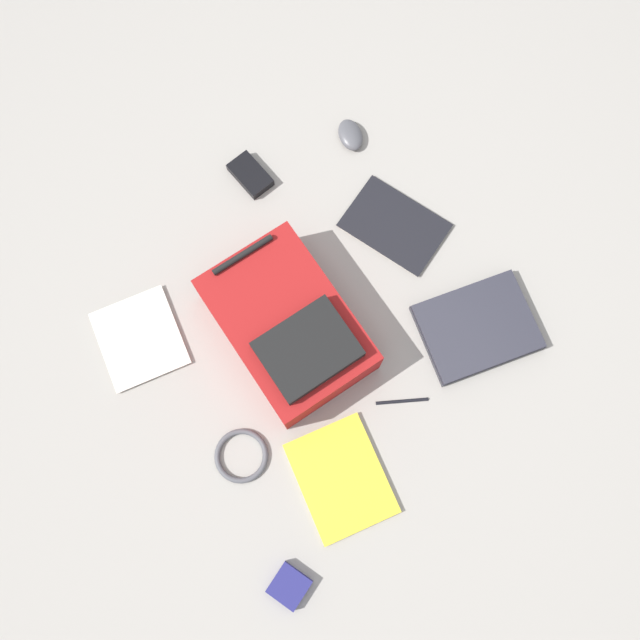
{
  "coord_description": "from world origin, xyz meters",
  "views": [
    {
      "loc": [
        -0.26,
        -0.34,
        1.78
      ],
      "look_at": [
        0.01,
        0.02,
        0.02
      ],
      "focal_mm": 37.64,
      "sensor_mm": 36.0,
      "label": 1
    }
  ],
  "objects_px": {
    "book_manual": "(394,226)",
    "power_brick": "(250,175)",
    "computer_mouse": "(350,135)",
    "cable_coil": "(241,456)",
    "book_blue": "(140,339)",
    "laptop": "(477,327)",
    "pen_black": "(402,401)",
    "book_red": "(341,478)",
    "earbud_pouch": "(289,586)",
    "backpack": "(288,327)"
  },
  "relations": [
    {
      "from": "book_manual",
      "to": "power_brick",
      "type": "bearing_deg",
      "value": 123.67
    },
    {
      "from": "computer_mouse",
      "to": "cable_coil",
      "type": "relative_size",
      "value": 0.73
    },
    {
      "from": "book_blue",
      "to": "power_brick",
      "type": "bearing_deg",
      "value": 23.03
    },
    {
      "from": "laptop",
      "to": "book_blue",
      "type": "xyz_separation_m",
      "value": [
        -0.76,
        0.52,
        -0.01
      ]
    },
    {
      "from": "pen_black",
      "to": "book_blue",
      "type": "bearing_deg",
      "value": 130.51
    },
    {
      "from": "book_red",
      "to": "book_blue",
      "type": "relative_size",
      "value": 1.13
    },
    {
      "from": "book_manual",
      "to": "computer_mouse",
      "type": "height_order",
      "value": "computer_mouse"
    },
    {
      "from": "book_manual",
      "to": "book_red",
      "type": "bearing_deg",
      "value": -138.67
    },
    {
      "from": "book_red",
      "to": "earbud_pouch",
      "type": "height_order",
      "value": "earbud_pouch"
    },
    {
      "from": "book_red",
      "to": "book_blue",
      "type": "distance_m",
      "value": 0.66
    },
    {
      "from": "book_manual",
      "to": "earbud_pouch",
      "type": "xyz_separation_m",
      "value": [
        -0.8,
        -0.61,
        0.01
      ]
    },
    {
      "from": "book_blue",
      "to": "power_brick",
      "type": "xyz_separation_m",
      "value": [
        0.52,
        0.22,
        0.01
      ]
    },
    {
      "from": "book_manual",
      "to": "cable_coil",
      "type": "xyz_separation_m",
      "value": [
        -0.71,
        -0.27,
        0.0
      ]
    },
    {
      "from": "cable_coil",
      "to": "pen_black",
      "type": "relative_size",
      "value": 1.0
    },
    {
      "from": "book_red",
      "to": "pen_black",
      "type": "relative_size",
      "value": 2.24
    },
    {
      "from": "power_brick",
      "to": "pen_black",
      "type": "distance_m",
      "value": 0.78
    },
    {
      "from": "book_blue",
      "to": "book_manual",
      "type": "bearing_deg",
      "value": -10.89
    },
    {
      "from": "backpack",
      "to": "book_blue",
      "type": "bearing_deg",
      "value": 146.32
    },
    {
      "from": "laptop",
      "to": "computer_mouse",
      "type": "bearing_deg",
      "value": 84.27
    },
    {
      "from": "book_red",
      "to": "computer_mouse",
      "type": "bearing_deg",
      "value": 51.97
    },
    {
      "from": "pen_black",
      "to": "earbud_pouch",
      "type": "height_order",
      "value": "earbud_pouch"
    },
    {
      "from": "laptop",
      "to": "earbud_pouch",
      "type": "bearing_deg",
      "value": -163.36
    },
    {
      "from": "backpack",
      "to": "earbud_pouch",
      "type": "relative_size",
      "value": 5.38
    },
    {
      "from": "book_red",
      "to": "book_manual",
      "type": "relative_size",
      "value": 0.98
    },
    {
      "from": "power_brick",
      "to": "pen_black",
      "type": "relative_size",
      "value": 0.9
    },
    {
      "from": "backpack",
      "to": "book_red",
      "type": "distance_m",
      "value": 0.42
    },
    {
      "from": "laptop",
      "to": "book_red",
      "type": "xyz_separation_m",
      "value": [
        -0.54,
        -0.1,
        -0.01
      ]
    },
    {
      "from": "book_manual",
      "to": "pen_black",
      "type": "height_order",
      "value": "book_manual"
    },
    {
      "from": "backpack",
      "to": "power_brick",
      "type": "height_order",
      "value": "backpack"
    },
    {
      "from": "laptop",
      "to": "computer_mouse",
      "type": "distance_m",
      "value": 0.67
    },
    {
      "from": "book_blue",
      "to": "pen_black",
      "type": "relative_size",
      "value": 1.98
    },
    {
      "from": "power_brick",
      "to": "computer_mouse",
      "type": "bearing_deg",
      "value": -12.43
    },
    {
      "from": "computer_mouse",
      "to": "book_red",
      "type": "bearing_deg",
      "value": -109.77
    },
    {
      "from": "backpack",
      "to": "book_manual",
      "type": "relative_size",
      "value": 1.41
    },
    {
      "from": "backpack",
      "to": "power_brick",
      "type": "bearing_deg",
      "value": 68.23
    },
    {
      "from": "laptop",
      "to": "book_blue",
      "type": "distance_m",
      "value": 0.92
    },
    {
      "from": "book_red",
      "to": "computer_mouse",
      "type": "height_order",
      "value": "computer_mouse"
    },
    {
      "from": "power_brick",
      "to": "book_blue",
      "type": "bearing_deg",
      "value": -156.97
    },
    {
      "from": "cable_coil",
      "to": "power_brick",
      "type": "bearing_deg",
      "value": 53.73
    },
    {
      "from": "backpack",
      "to": "earbud_pouch",
      "type": "xyz_separation_m",
      "value": [
        -0.37,
        -0.53,
        -0.06
      ]
    },
    {
      "from": "laptop",
      "to": "book_manual",
      "type": "distance_m",
      "value": 0.37
    },
    {
      "from": "cable_coil",
      "to": "power_brick",
      "type": "distance_m",
      "value": 0.79
    },
    {
      "from": "book_blue",
      "to": "cable_coil",
      "type": "distance_m",
      "value": 0.42
    },
    {
      "from": "book_manual",
      "to": "power_brick",
      "type": "height_order",
      "value": "power_brick"
    },
    {
      "from": "cable_coil",
      "to": "computer_mouse",
      "type": "bearing_deg",
      "value": 36.3
    },
    {
      "from": "laptop",
      "to": "book_manual",
      "type": "bearing_deg",
      "value": 89.75
    },
    {
      "from": "backpack",
      "to": "computer_mouse",
      "type": "height_order",
      "value": "backpack"
    },
    {
      "from": "pen_black",
      "to": "power_brick",
      "type": "bearing_deg",
      "value": 86.76
    },
    {
      "from": "laptop",
      "to": "earbud_pouch",
      "type": "xyz_separation_m",
      "value": [
        -0.79,
        -0.24,
        -0.0
      ]
    },
    {
      "from": "book_blue",
      "to": "computer_mouse",
      "type": "height_order",
      "value": "computer_mouse"
    }
  ]
}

